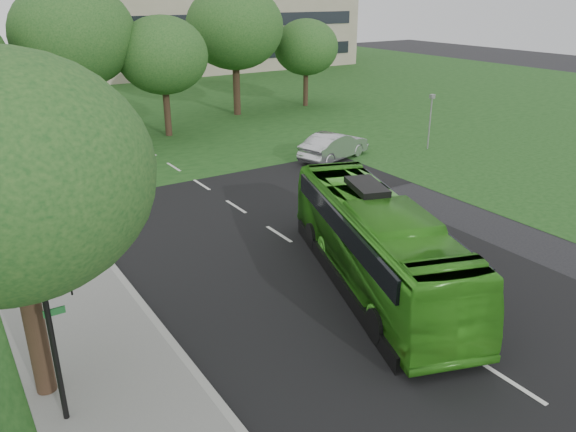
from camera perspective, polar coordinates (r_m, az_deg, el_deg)
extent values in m
plane|color=black|center=(20.25, 8.20, -7.62)|extent=(160.00, 160.00, 0.00)
cube|color=black|center=(36.51, -12.72, 5.64)|extent=(14.00, 120.00, 0.01)
cube|color=black|center=(31.18, -8.76, 3.15)|extent=(80.00, 12.00, 0.01)
cube|color=silver|center=(32.05, -9.51, 3.64)|extent=(0.15, 90.00, 0.01)
cube|color=#194416|center=(60.10, -21.46, 10.96)|extent=(120.00, 60.00, 0.01)
cylinder|color=black|center=(42.28, -20.02, 9.81)|extent=(0.60, 0.60, 3.96)
ellipsoid|color=#17471A|center=(41.62, -20.99, 16.85)|extent=(8.15, 8.15, 6.93)
cylinder|color=black|center=(42.29, -12.15, 10.10)|extent=(0.48, 0.48, 3.19)
ellipsoid|color=#17471A|center=(41.67, -12.61, 15.66)|extent=(6.34, 6.34, 5.39)
cylinder|color=black|center=(48.91, -5.23, 12.50)|extent=(0.60, 0.60, 3.96)
ellipsoid|color=#17471A|center=(48.34, -5.45, 18.55)|extent=(7.97, 7.97, 6.77)
cylinder|color=black|center=(52.78, 1.80, 12.70)|extent=(0.44, 0.44, 2.92)
ellipsoid|color=#17471A|center=(52.31, 1.85, 16.77)|extent=(5.76, 5.76, 4.89)
cylinder|color=black|center=(15.88, -24.09, -11.42)|extent=(0.51, 0.51, 3.37)
ellipsoid|color=#17471A|center=(14.12, -26.80, 3.67)|extent=(6.69, 6.69, 5.69)
imported|color=#39991F|center=(20.16, 8.95, -2.68)|extent=(6.28, 11.79, 3.21)
imported|color=#B4B5B9|center=(35.59, 4.70, 7.11)|extent=(5.50, 3.23, 1.71)
cylinder|color=black|center=(14.34, -22.83, -11.44)|extent=(0.14, 0.14, 4.86)
cylinder|color=black|center=(13.47, -22.63, -4.14)|extent=(0.68, 0.08, 0.08)
imported|color=black|center=(13.71, -21.34, -5.75)|extent=(0.21, 0.23, 0.97)
cube|color=#195926|center=(14.02, -22.66, -8.97)|extent=(0.49, 0.04, 0.18)
cylinder|color=gray|center=(38.83, 14.20, 9.08)|extent=(0.10, 0.10, 3.43)
cube|color=gray|center=(38.49, 14.45, 11.69)|extent=(0.34, 0.30, 0.26)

